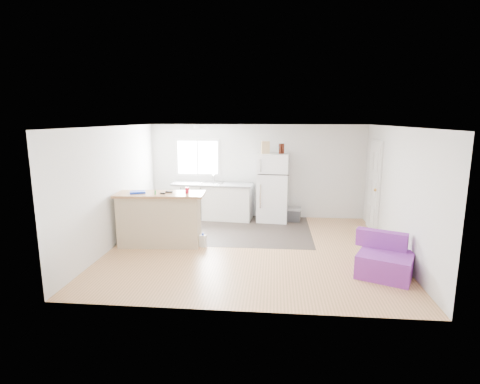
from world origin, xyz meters
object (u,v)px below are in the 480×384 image
object	(u,v)px
refrigerator	(273,187)
cooler	(292,214)
bottle_right	(283,149)
red_cup	(187,190)
kitchen_cabinets	(213,201)
blue_tray	(138,192)
cardboard_box	(265,147)
bottle_left	(280,149)
cleaner_jug	(203,241)
mop	(151,235)
purple_seat	(384,260)
peninsula	(160,219)

from	to	relation	value
refrigerator	cooler	distance (m)	0.82
bottle_right	red_cup	bearing A→B (deg)	-133.83
kitchen_cabinets	blue_tray	world-z (taller)	kitchen_cabinets
blue_tray	cardboard_box	size ratio (longest dim) A/B	1.00
kitchen_cabinets	bottle_right	xyz separation A→B (m)	(1.77, -0.10, 1.36)
cooler	red_cup	size ratio (longest dim) A/B	4.16
refrigerator	bottle_left	bearing A→B (deg)	-20.30
cleaner_jug	blue_tray	bearing A→B (deg)	-165.97
refrigerator	mop	world-z (taller)	refrigerator
red_cup	kitchen_cabinets	bearing A→B (deg)	85.78
cardboard_box	blue_tray	bearing A→B (deg)	-140.23
purple_seat	red_cup	world-z (taller)	red_cup
peninsula	blue_tray	bearing A→B (deg)	-178.91
peninsula	red_cup	distance (m)	0.83
cooler	cardboard_box	size ratio (longest dim) A/B	1.66
purple_seat	red_cup	xyz separation A→B (m)	(-3.56, 1.16, 0.89)
cooler	blue_tray	xyz separation A→B (m)	(-3.16, -2.10, 0.92)
cleaner_jug	mop	distance (m)	1.06
blue_tray	cleaner_jug	bearing A→B (deg)	-0.66
bottle_left	mop	bearing A→B (deg)	-140.45
cleaner_jug	peninsula	bearing A→B (deg)	-168.53
mop	cardboard_box	bearing A→B (deg)	13.85
kitchen_cabinets	blue_tray	xyz separation A→B (m)	(-1.14, -2.17, 0.63)
cardboard_box	purple_seat	bearing A→B (deg)	-56.78
blue_tray	cardboard_box	distance (m)	3.32
purple_seat	cleaner_jug	size ratio (longest dim) A/B	3.69
refrigerator	red_cup	world-z (taller)	refrigerator
bottle_left	cooler	bearing A→B (deg)	8.93
mop	cardboard_box	xyz separation A→B (m)	(2.23, 2.16, 1.62)
blue_tray	cardboard_box	bearing A→B (deg)	39.77
cleaner_jug	mop	xyz separation A→B (m)	(-1.05, -0.08, 0.11)
kitchen_cabinets	cleaner_jug	size ratio (longest dim) A/B	7.25
cardboard_box	bottle_left	distance (m)	0.36
kitchen_cabinets	bottle_right	world-z (taller)	bottle_right
cooler	purple_seat	xyz separation A→B (m)	(1.39, -3.18, 0.07)
bottle_left	blue_tray	bearing A→B (deg)	-144.27
cooler	mop	size ratio (longest dim) A/B	0.42
red_cup	bottle_right	bearing A→B (deg)	46.17
peninsula	purple_seat	size ratio (longest dim) A/B	1.68
cardboard_box	bottle_right	size ratio (longest dim) A/B	1.20
cleaner_jug	blue_tray	world-z (taller)	blue_tray
blue_tray	refrigerator	bearing A→B (deg)	38.25
peninsula	blue_tray	world-z (taller)	blue_tray
cleaner_jug	bottle_left	distance (m)	3.08
blue_tray	bottle_right	xyz separation A→B (m)	(2.91, 2.07, 0.73)
refrigerator	blue_tray	xyz separation A→B (m)	(-2.69, -2.12, 0.25)
kitchen_cabinets	cooler	size ratio (longest dim) A/B	4.23
kitchen_cabinets	mop	xyz separation A→B (m)	(-0.89, -2.26, -0.24)
mop	bottle_right	size ratio (longest dim) A/B	4.72
purple_seat	bottle_right	world-z (taller)	bottle_right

